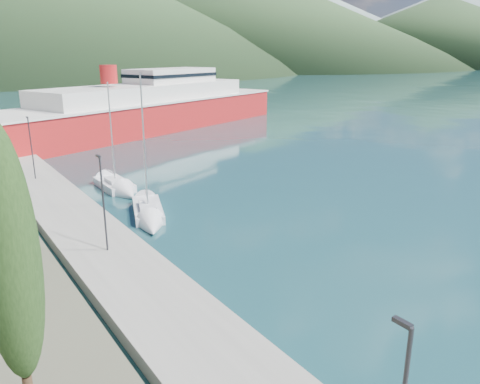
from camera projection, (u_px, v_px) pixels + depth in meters
ground at (2, 105)px, 117.11m from camera, size 1400.00×1400.00×0.00m
quay at (65, 211)px, 37.77m from camera, size 5.00×88.00×0.80m
hills_near at (81, 2)px, 355.64m from camera, size 1010.00×520.00×115.00m
lamp_posts at (104, 201)px, 28.33m from camera, size 0.15×43.23×6.06m
sailboat_near at (150, 219)px, 36.47m from camera, size 4.92×8.73×12.19m
sailboat_mid at (121, 190)px, 44.11m from camera, size 2.45×7.56×11.10m
ferry at (150, 109)px, 79.28m from camera, size 58.33×32.10×11.48m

